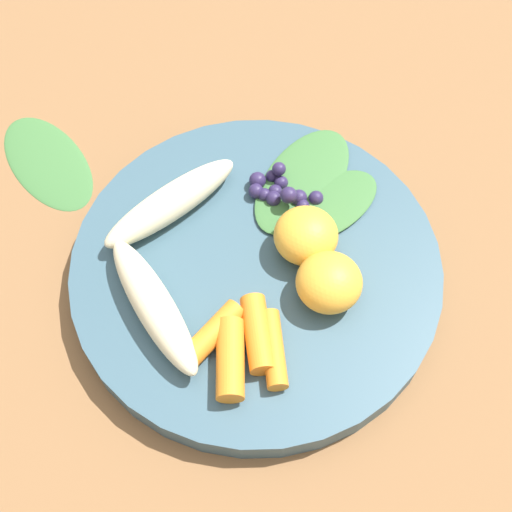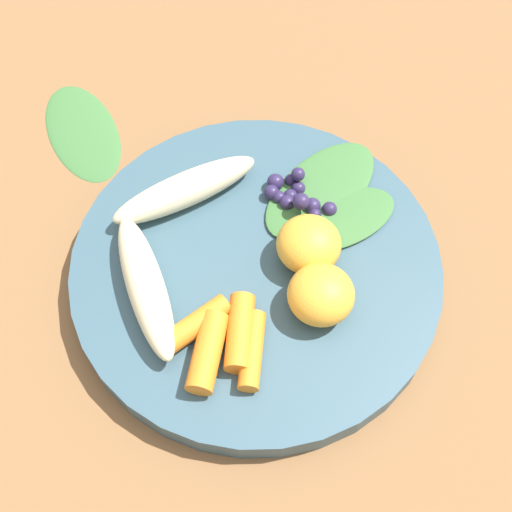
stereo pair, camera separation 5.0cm
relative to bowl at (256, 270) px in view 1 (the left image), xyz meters
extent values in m
plane|color=brown|center=(0.00, 0.00, -0.01)|extent=(2.40, 2.40, 0.00)
cylinder|color=#385666|center=(0.00, 0.00, 0.00)|extent=(0.28, 0.28, 0.02)
ellipsoid|color=beige|center=(-0.07, 0.04, 0.02)|extent=(0.09, 0.11, 0.03)
ellipsoid|color=beige|center=(0.01, 0.08, 0.02)|extent=(0.12, 0.07, 0.03)
ellipsoid|color=#F4A833|center=(0.03, -0.03, 0.03)|extent=(0.05, 0.05, 0.04)
ellipsoid|color=#F4A833|center=(0.00, -0.06, 0.03)|extent=(0.05, 0.05, 0.04)
cylinder|color=orange|center=(-0.07, 0.00, 0.02)|extent=(0.06, 0.03, 0.02)
cylinder|color=orange|center=(-0.08, -0.02, 0.02)|extent=(0.06, 0.04, 0.02)
cylinder|color=orange|center=(-0.05, -0.03, 0.02)|extent=(0.05, 0.05, 0.02)
cylinder|color=orange|center=(-0.06, -0.04, 0.02)|extent=(0.05, 0.04, 0.01)
sphere|color=#2D234C|center=(0.05, 0.03, 0.02)|extent=(0.01, 0.01, 0.01)
sphere|color=#2D234C|center=(0.07, 0.02, 0.02)|extent=(0.01, 0.01, 0.01)
sphere|color=#2D234C|center=(0.06, -0.01, 0.02)|extent=(0.01, 0.01, 0.01)
sphere|color=#2D234C|center=(0.07, 0.01, 0.02)|extent=(0.01, 0.01, 0.01)
sphere|color=#2D234C|center=(0.06, 0.03, 0.02)|extent=(0.01, 0.01, 0.01)
sphere|color=#2D234C|center=(0.07, -0.02, 0.02)|extent=(0.01, 0.01, 0.01)
sphere|color=#2D234C|center=(0.06, -0.01, 0.02)|extent=(0.01, 0.01, 0.01)
sphere|color=#2D234C|center=(0.08, 0.02, 0.03)|extent=(0.01, 0.01, 0.01)
sphere|color=#2D234C|center=(0.04, -0.02, 0.03)|extent=(0.01, 0.01, 0.01)
sphere|color=#2D234C|center=(0.05, 0.01, 0.02)|extent=(0.01, 0.01, 0.01)
sphere|color=#2D234C|center=(0.05, 0.00, 0.03)|extent=(0.01, 0.01, 0.01)
sphere|color=#2D234C|center=(0.06, 0.01, 0.02)|extent=(0.01, 0.01, 0.01)
sphere|color=#2D234C|center=(0.05, 0.02, 0.02)|extent=(0.01, 0.01, 0.01)
ellipsoid|color=#3D7038|center=(0.07, -0.03, 0.01)|extent=(0.10, 0.08, 0.00)
ellipsoid|color=#3D7038|center=(0.08, 0.00, 0.01)|extent=(0.12, 0.07, 0.00)
ellipsoid|color=#3D7038|center=(0.02, 0.21, -0.01)|extent=(0.10, 0.13, 0.01)
camera|label=1|loc=(-0.22, -0.11, 0.46)|focal=48.55mm
camera|label=2|loc=(-0.20, -0.15, 0.46)|focal=48.55mm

